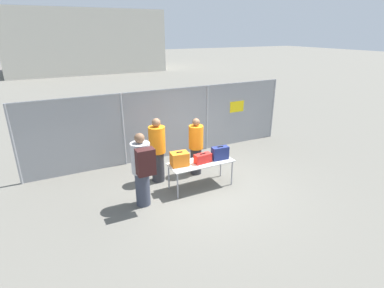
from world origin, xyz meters
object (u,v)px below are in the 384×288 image
object	(u,v)px
inspection_table	(201,164)
security_worker_near	(196,146)
suitcase_orange	(180,159)
suitcase_navy	(220,153)
security_worker_far	(157,149)
utility_trailer	(169,126)
suitcase_red	(203,158)
traveler_hooded	(142,168)

from	to	relation	value
inspection_table	security_worker_near	size ratio (longest dim) A/B	1.03
suitcase_orange	suitcase_navy	xyz separation A→B (m)	(1.15, -0.14, 0.00)
inspection_table	security_worker_far	xyz separation A→B (m)	(-0.91, 0.86, 0.28)
security_worker_near	utility_trailer	bearing A→B (deg)	-106.43
security_worker_far	suitcase_red	bearing A→B (deg)	124.54
suitcase_red	traveler_hooded	world-z (taller)	traveler_hooded
traveler_hooded	security_worker_far	bearing A→B (deg)	39.40
suitcase_orange	security_worker_near	distance (m)	1.13
suitcase_navy	inspection_table	bearing A→B (deg)	172.59
traveler_hooded	suitcase_red	bearing A→B (deg)	-9.47
security_worker_far	utility_trailer	bearing A→B (deg)	-127.83
suitcase_orange	security_worker_near	bearing A→B (deg)	40.31
traveler_hooded	inspection_table	bearing A→B (deg)	-7.46
suitcase_red	security_worker_near	distance (m)	0.89
security_worker_near	security_worker_far	world-z (taller)	security_worker_far
security_worker_far	utility_trailer	distance (m)	4.04
suitcase_red	security_worker_near	bearing A→B (deg)	74.34
suitcase_navy	security_worker_far	bearing A→B (deg)	147.35
suitcase_red	security_worker_far	xyz separation A→B (m)	(-0.94, 0.92, 0.09)
suitcase_orange	inspection_table	bearing A→B (deg)	-6.44
traveler_hooded	security_worker_far	world-z (taller)	traveler_hooded
inspection_table	suitcase_orange	bearing A→B (deg)	173.56
traveler_hooded	suitcase_navy	bearing A→B (deg)	-11.03
inspection_table	suitcase_red	size ratio (longest dim) A/B	3.67
security_worker_near	suitcase_navy	bearing A→B (deg)	101.66
suitcase_red	security_worker_far	size ratio (longest dim) A/B	0.26
traveler_hooded	utility_trailer	size ratio (longest dim) A/B	0.49
suitcase_red	traveler_hooded	xyz separation A→B (m)	(-1.72, -0.15, 0.16)
inspection_table	security_worker_far	bearing A→B (deg)	136.44
suitcase_orange	utility_trailer	bearing A→B (deg)	71.01
security_worker_near	inspection_table	bearing A→B (deg)	65.08
inspection_table	security_worker_near	bearing A→B (deg)	71.56
suitcase_red	suitcase_navy	bearing A→B (deg)	-1.55
traveler_hooded	security_worker_far	distance (m)	1.33
inspection_table	suitcase_navy	bearing A→B (deg)	-7.41
suitcase_orange	utility_trailer	xyz separation A→B (m)	(1.50, 4.36, -0.53)
suitcase_orange	security_worker_near	xyz separation A→B (m)	(0.86, 0.73, -0.04)
suitcase_navy	utility_trailer	xyz separation A→B (m)	(0.35, 4.50, -0.53)
inspection_table	suitcase_red	distance (m)	0.19
suitcase_navy	suitcase_orange	bearing A→B (deg)	173.10
suitcase_red	traveler_hooded	distance (m)	1.73
security_worker_near	security_worker_far	xyz separation A→B (m)	(-1.18, 0.06, 0.07)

